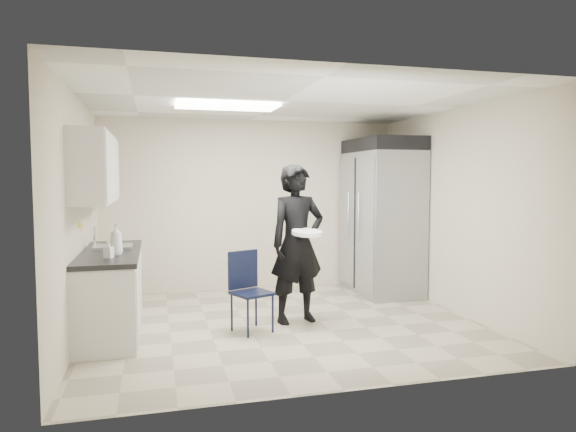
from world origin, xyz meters
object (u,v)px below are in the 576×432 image
object	(u,v)px
lower_counter	(111,294)
folding_chair	(252,293)
commercial_fridge	(382,223)
man_tuxedo	(297,244)

from	to	relation	value
lower_counter	folding_chair	bearing A→B (deg)	-15.17
lower_counter	folding_chair	size ratio (longest dim) A/B	2.18
lower_counter	commercial_fridge	size ratio (longest dim) A/B	0.90
commercial_fridge	folding_chair	size ratio (longest dim) A/B	2.41
lower_counter	man_tuxedo	distance (m)	2.19
man_tuxedo	folding_chair	bearing A→B (deg)	-166.71
commercial_fridge	lower_counter	bearing A→B (deg)	-164.12
lower_counter	man_tuxedo	bearing A→B (deg)	-3.87
man_tuxedo	lower_counter	bearing A→B (deg)	165.12
commercial_fridge	man_tuxedo	size ratio (longest dim) A/B	1.12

